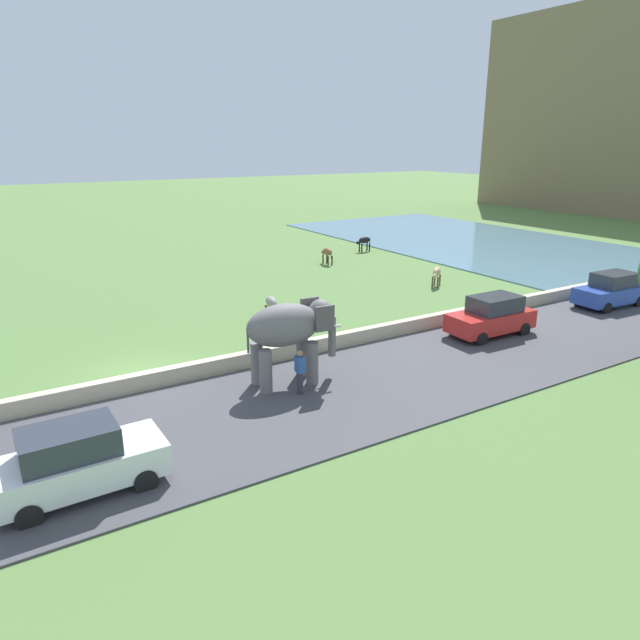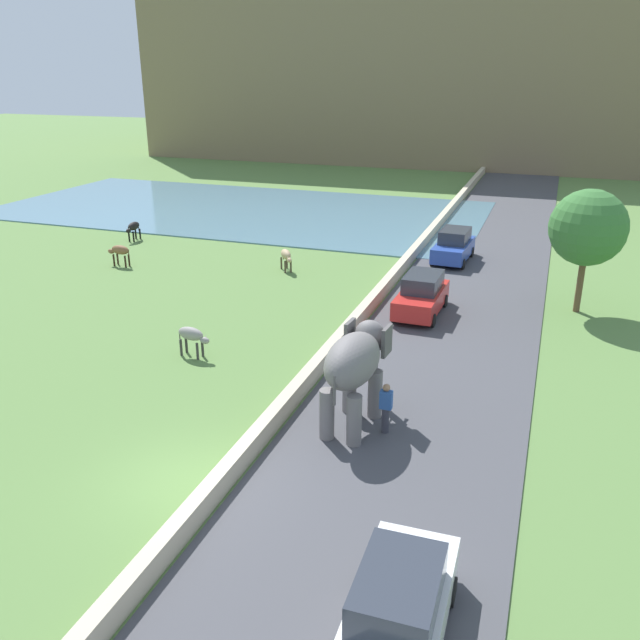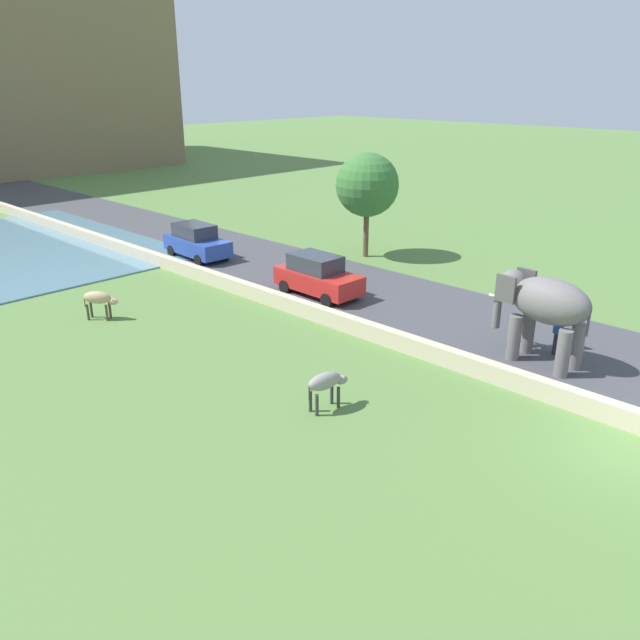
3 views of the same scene
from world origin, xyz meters
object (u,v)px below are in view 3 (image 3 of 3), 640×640
Objects in this scene: car_red at (318,276)px; cow_tan at (99,299)px; elephant at (543,305)px; person_beside_elephant at (558,332)px; car_blue at (197,241)px; cow_grey at (326,383)px.

cow_tan is at bearing 152.88° from car_red.
elephant is 16.41m from cow_tan.
person_beside_elephant is 19.20m from car_blue.
elephant is 0.86× the size of car_blue.
car_blue reaches higher than cow_grey.
cow_tan is (-0.89, 11.39, 0.00)m from cow_grey.
car_blue reaches higher than cow_tan.
car_red is 2.85× the size of cow_grey.
elephant reaches higher than car_blue.
car_red is at bearing 45.55° from cow_grey.
cow_grey is (-7.14, -7.28, -0.06)m from car_red.
person_beside_elephant is 17.05m from cow_tan.
car_red is at bearing -27.12° from cow_tan.
elephant is 0.87× the size of car_red.
elephant is 19.02m from car_blue.
car_red is 3.11× the size of cow_tan.
person_beside_elephant reaches higher than cow_tan.
car_blue is 2.87× the size of cow_grey.
car_blue is at bearing 90.05° from elephant.
elephant reaches higher than cow_tan.
cow_grey is at bearing 158.18° from elephant.
cow_grey is (-7.14, -16.12, -0.06)m from car_blue.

